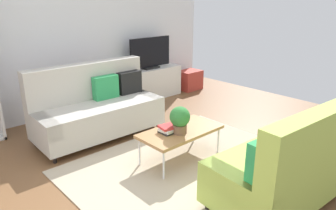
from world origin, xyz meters
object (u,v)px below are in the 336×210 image
couch_beige (97,108)px  couch_green (296,161)px  potted_plant (180,119)px  bottle_0 (134,68)px  tv_console (150,83)px  storage_trunk (190,80)px  table_book_0 (169,131)px  bottle_1 (139,66)px  vase_0 (126,68)px  tv (150,54)px  coffee_table (181,132)px

couch_beige → couch_green: size_ratio=0.98×
potted_plant → bottle_0: bottle_0 is taller
couch_beige → tv_console: 2.06m
storage_trunk → table_book_0: (-2.70, -2.22, 0.21)m
couch_beige → bottle_1: 1.78m
vase_0 → couch_beige: bearing=-141.1°
tv → storage_trunk: bearing=-4.2°
table_book_0 → bottle_1: bottle_1 is taller
tv → tv_console: bearing=90.0°
tv → storage_trunk: 1.32m
potted_plant → storage_trunk: bearing=41.7°
couch_green → vase_0: 3.90m
couch_beige → couch_green: bearing=104.4°
table_book_0 → couch_beige: bearing=99.4°
tv_console → bottle_1: bottle_1 is taller
coffee_table → storage_trunk: storage_trunk is taller
couch_green → bottle_0: bearing=83.4°
couch_green → storage_trunk: size_ratio=3.77×
table_book_0 → vase_0: 2.60m
couch_beige → bottle_0: (1.39, 0.91, 0.27)m
tv → table_book_0: 2.85m
potted_plant → table_book_0: potted_plant is taller
storage_trunk → coffee_table: bearing=-138.2°
tv → storage_trunk: size_ratio=1.92×
coffee_table → bottle_0: 2.56m
coffee_table → bottle_0: size_ratio=6.77×
storage_trunk → bottle_0: (-1.53, 0.06, 0.50)m
potted_plant → vase_0: 2.66m
couch_green → tv: tv is taller
vase_0 → bottle_1: bearing=-19.5°
coffee_table → bottle_0: (1.01, 2.33, 0.33)m
vase_0 → storage_trunk: bearing=-5.1°
table_book_0 → vase_0: bearing=66.8°
couch_green → bottle_1: 3.86m
potted_plant → bottle_0: (1.09, 2.39, 0.11)m
tv → potted_plant: 2.87m
coffee_table → couch_beige: bearing=105.0°
couch_green → tv_console: couch_green is taller
couch_green → storage_trunk: bearing=62.9°
couch_beige → table_book_0: couch_beige is taller
storage_trunk → tv: bearing=175.8°
couch_green → bottle_1: bearing=81.9°
couch_green → couch_beige: bearing=107.6°
tv → storage_trunk: tv is taller
tv → table_book_0: (-1.60, -2.30, -0.52)m
couch_green → tv: size_ratio=1.96×
storage_trunk → table_book_0: bearing=-140.5°
vase_0 → bottle_1: (0.25, -0.09, 0.01)m
couch_beige → bottle_1: couch_beige is taller
couch_green → potted_plant: bearing=109.1°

